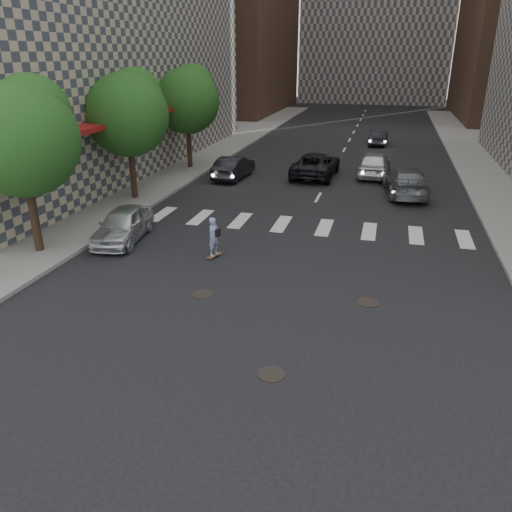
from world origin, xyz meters
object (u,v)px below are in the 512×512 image
at_px(skateboarder, 214,237).
at_px(traffic_car_a, 234,167).
at_px(traffic_car_c, 316,165).
at_px(traffic_car_b, 406,181).
at_px(tree_b, 129,111).
at_px(traffic_car_e, 378,137).
at_px(tree_c, 188,98).
at_px(traffic_car_d, 374,164).
at_px(silver_sedan, 123,225).
at_px(tree_a, 23,134).

height_order(skateboarder, traffic_car_a, skateboarder).
bearing_deg(traffic_car_c, traffic_car_b, 152.16).
height_order(traffic_car_a, traffic_car_b, traffic_car_b).
bearing_deg(tree_b, traffic_car_a, 58.59).
height_order(tree_b, traffic_car_e, tree_b).
relative_size(traffic_car_b, traffic_car_e, 1.36).
bearing_deg(skateboarder, tree_c, 134.87).
bearing_deg(traffic_car_c, traffic_car_d, -161.56).
xyz_separation_m(tree_c, traffic_car_e, (12.03, 12.86, -4.01)).
height_order(silver_sedan, traffic_car_b, traffic_car_b).
bearing_deg(skateboarder, traffic_car_d, 91.15).
distance_m(traffic_car_a, traffic_car_e, 17.09).
relative_size(tree_c, traffic_car_e, 1.71).
distance_m(traffic_car_a, traffic_car_b, 10.47).
bearing_deg(tree_b, traffic_car_b, 18.33).
bearing_deg(traffic_car_c, traffic_car_a, 22.71).
relative_size(traffic_car_a, traffic_car_b, 0.81).
relative_size(silver_sedan, traffic_car_b, 0.78).
distance_m(silver_sedan, traffic_car_d, 17.72).
bearing_deg(traffic_car_a, skateboarder, 107.39).
xyz_separation_m(tree_c, traffic_car_b, (14.03, -3.35, -3.89)).
height_order(skateboarder, traffic_car_d, skateboarder).
bearing_deg(tree_c, silver_sedan, -80.02).
relative_size(silver_sedan, traffic_car_c, 0.75).
xyz_separation_m(tree_a, skateboarder, (6.78, 1.25, -3.80)).
xyz_separation_m(silver_sedan, traffic_car_e, (9.58, 26.82, -0.06)).
relative_size(tree_a, skateboarder, 4.11).
height_order(tree_a, traffic_car_c, tree_a).
bearing_deg(traffic_car_c, skateboarder, 85.21).
height_order(skateboarder, silver_sedan, skateboarder).
height_order(tree_a, tree_b, same).
height_order(traffic_car_d, traffic_car_e, traffic_car_d).
distance_m(traffic_car_b, traffic_car_d, 4.61).
height_order(traffic_car_c, traffic_car_d, traffic_car_d).
height_order(traffic_car_b, traffic_car_d, traffic_car_d).
bearing_deg(traffic_car_e, tree_b, 63.01).
bearing_deg(traffic_car_b, traffic_car_e, -89.84).
bearing_deg(traffic_car_b, tree_c, -20.30).
xyz_separation_m(traffic_car_b, traffic_car_d, (-1.86, 4.21, 0.04)).
relative_size(tree_c, traffic_car_a, 1.56).
bearing_deg(silver_sedan, traffic_car_b, 34.75).
bearing_deg(tree_b, skateboarder, -44.89).
bearing_deg(tree_a, traffic_car_c, 61.56).
bearing_deg(traffic_car_b, tree_a, 35.17).
xyz_separation_m(tree_b, traffic_car_d, (12.17, 8.86, -3.84)).
bearing_deg(tree_b, silver_sedan, -67.60).
relative_size(tree_b, traffic_car_c, 1.21).
bearing_deg(silver_sedan, tree_b, 104.66).
bearing_deg(traffic_car_d, skateboarder, 73.16).
distance_m(tree_c, silver_sedan, 14.71).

